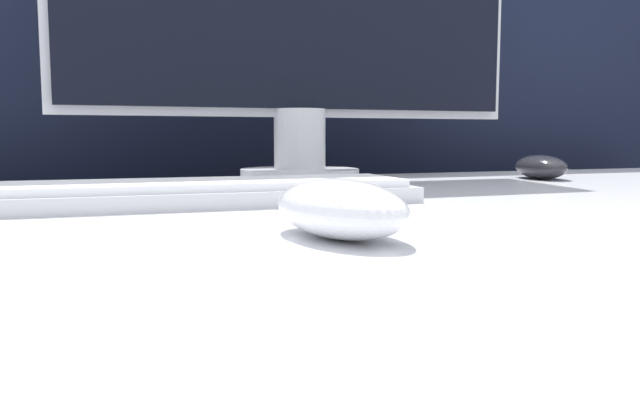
% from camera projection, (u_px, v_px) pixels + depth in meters
% --- Properties ---
extents(partition_panel, '(5.00, 0.03, 1.18)m').
position_uv_depth(partition_panel, '(159.00, 256.00, 1.13)').
color(partition_panel, black).
rests_on(partition_panel, ground_plane).
extents(computer_mouse_near, '(0.09, 0.14, 0.04)m').
position_uv_depth(computer_mouse_near, '(340.00, 208.00, 0.42)').
color(computer_mouse_near, white).
rests_on(computer_mouse_near, desk).
extents(keyboard, '(0.42, 0.14, 0.02)m').
position_uv_depth(keyboard, '(213.00, 193.00, 0.63)').
color(keyboard, silver).
rests_on(keyboard, desk).
extents(computer_mouse_far, '(0.09, 0.13, 0.04)m').
position_uv_depth(computer_mouse_far, '(541.00, 167.00, 0.99)').
color(computer_mouse_far, '#232328').
rests_on(computer_mouse_far, desk).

